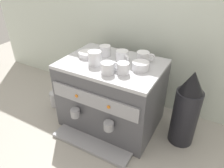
% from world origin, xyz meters
% --- Properties ---
extents(ground_plane, '(4.00, 4.00, 0.00)m').
position_xyz_m(ground_plane, '(0.00, 0.00, 0.00)').
color(ground_plane, '#9E998E').
extents(tiled_backsplash_wall, '(2.80, 0.03, 1.05)m').
position_xyz_m(tiled_backsplash_wall, '(0.00, 0.34, 0.53)').
color(tiled_backsplash_wall, silver).
rests_on(tiled_backsplash_wall, ground_plane).
extents(espresso_machine, '(0.60, 0.54, 0.45)m').
position_xyz_m(espresso_machine, '(0.00, -0.00, 0.22)').
color(espresso_machine, '#4C4C51').
rests_on(espresso_machine, ground_plane).
extents(ceramic_cup_0, '(0.10, 0.07, 0.06)m').
position_xyz_m(ceramic_cup_0, '(0.11, -0.09, 0.48)').
color(ceramic_cup_0, white).
rests_on(ceramic_cup_0, espresso_machine).
extents(ceramic_cup_1, '(0.11, 0.08, 0.06)m').
position_xyz_m(ceramic_cup_1, '(0.16, 0.10, 0.48)').
color(ceramic_cup_1, white).
rests_on(ceramic_cup_1, espresso_machine).
extents(ceramic_cup_2, '(0.11, 0.09, 0.08)m').
position_xyz_m(ceramic_cup_2, '(-0.08, -0.07, 0.49)').
color(ceramic_cup_2, white).
rests_on(ceramic_cup_2, espresso_machine).
extents(ceramic_cup_3, '(0.10, 0.08, 0.06)m').
position_xyz_m(ceramic_cup_3, '(-0.10, 0.08, 0.48)').
color(ceramic_cup_3, white).
rests_on(ceramic_cup_3, espresso_machine).
extents(ceramic_cup_4, '(0.10, 0.08, 0.07)m').
position_xyz_m(ceramic_cup_4, '(0.04, 0.05, 0.48)').
color(ceramic_cup_4, white).
rests_on(ceramic_cup_4, espresso_machine).
extents(ceramic_cup_5, '(0.07, 0.11, 0.06)m').
position_xyz_m(ceramic_cup_5, '(0.04, -0.12, 0.48)').
color(ceramic_cup_5, white).
rests_on(ceramic_cup_5, espresso_machine).
extents(ceramic_bowl_0, '(0.11, 0.11, 0.03)m').
position_xyz_m(ceramic_bowl_0, '(-0.18, -0.00, 0.46)').
color(ceramic_bowl_0, white).
rests_on(ceramic_bowl_0, espresso_machine).
extents(ceramic_bowl_1, '(0.10, 0.10, 0.04)m').
position_xyz_m(ceramic_bowl_1, '(0.18, -0.00, 0.47)').
color(ceramic_bowl_1, white).
rests_on(ceramic_bowl_1, espresso_machine).
extents(coffee_grinder, '(0.15, 0.15, 0.48)m').
position_xyz_m(coffee_grinder, '(0.46, 0.05, 0.23)').
color(coffee_grinder, black).
rests_on(coffee_grinder, ground_plane).
extents(milk_pitcher, '(0.08, 0.08, 0.11)m').
position_xyz_m(milk_pitcher, '(-0.46, -0.05, 0.06)').
color(milk_pitcher, '#B7B7BC').
rests_on(milk_pitcher, ground_plane).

